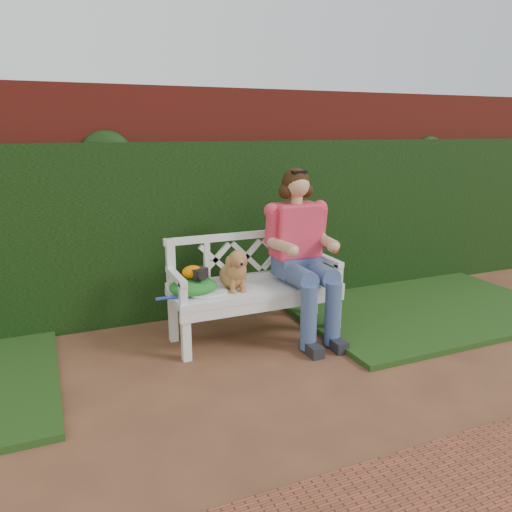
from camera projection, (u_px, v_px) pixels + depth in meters
name	position (u px, v px, depth m)	size (l,w,h in m)	color
ground	(231.00, 395.00, 3.50)	(60.00, 60.00, 0.00)	brown
brick_wall	(163.00, 204.00, 4.92)	(10.00, 0.30, 2.20)	maroon
ivy_hedge	(169.00, 233.00, 4.78)	(10.00, 0.18, 1.70)	#1F4313
grass_right	(416.00, 305.00, 5.21)	(2.60, 2.00, 0.05)	#193A0D
garden_bench	(256.00, 312.00, 4.43)	(1.58, 0.60, 0.48)	white
seated_woman	(298.00, 252.00, 4.44)	(0.64, 0.85, 1.51)	red
dog	(234.00, 269.00, 4.24)	(0.24, 0.33, 0.36)	olive
tennis_racket	(205.00, 293.00, 4.13)	(0.63, 0.26, 0.03)	silver
green_bag	(193.00, 286.00, 4.13)	(0.40, 0.31, 0.14)	green
camera_item	(198.00, 273.00, 4.10)	(0.13, 0.10, 0.09)	black
baseball_glove	(192.00, 272.00, 4.11)	(0.17, 0.13, 0.11)	orange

